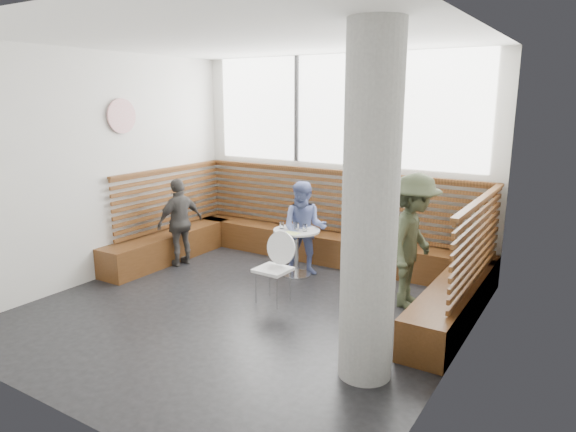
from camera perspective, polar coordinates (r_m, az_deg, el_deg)
The scene contains 15 objects.
room at distance 6.00m, azimuth -5.04°, elevation 3.77°, with size 5.00×5.00×3.20m.
booth at distance 7.72m, azimuth 3.04°, elevation -3.19°, with size 5.00×2.50×1.44m.
concrete_column at distance 4.57m, azimuth 9.12°, elevation 0.70°, with size 0.50×0.50×3.20m, color gray.
wall_art at distance 7.91m, azimuth -18.01°, elevation 10.52°, with size 0.50×0.50×0.03m, color white.
cafe_table at distance 7.48m, azimuth 0.96°, elevation -2.98°, with size 0.68×0.68×0.70m.
cafe_chair at distance 6.54m, azimuth -1.35°, elevation -5.10°, with size 0.43×0.42×0.90m.
adult_man at distance 6.48m, azimuth 13.75°, elevation -2.74°, with size 1.09×0.63×1.69m, color #38402A.
child_back at distance 7.50m, azimuth 1.82°, elevation -1.40°, with size 0.67×0.52×1.38m, color #626FAA.
child_left at distance 8.10m, azimuth -11.89°, elevation -0.67°, with size 0.80×0.33×1.36m, color #44403D.
plate_near at distance 7.54m, azimuth 0.51°, elevation -1.25°, with size 0.18×0.18×0.01m, color white.
plate_far at distance 7.53m, azimuth 2.28°, elevation -1.27°, with size 0.21×0.21×0.01m, color white.
glass_left at distance 7.48m, azimuth -0.69°, elevation -1.01°, with size 0.07×0.07×0.10m, color white.
glass_mid at distance 7.36m, azimuth 0.94°, elevation -1.17°, with size 0.07×0.07×0.12m, color white.
glass_right at distance 7.32m, azimuth 1.88°, elevation -1.32°, with size 0.07×0.07×0.10m, color white.
menu_card at distance 7.22m, azimuth 0.38°, elevation -1.92°, with size 0.22×0.15×0.00m, color #A5C64C.
Camera 1 is at (3.57, -4.72, 2.57)m, focal length 32.00 mm.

